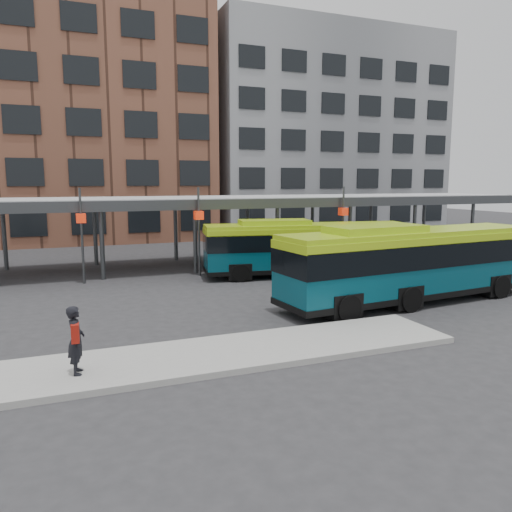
% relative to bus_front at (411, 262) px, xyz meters
% --- Properties ---
extents(ground, '(120.00, 120.00, 0.00)m').
position_rel_bus_front_xyz_m(ground, '(-3.72, -0.47, -1.75)').
color(ground, '#28282B').
rests_on(ground, ground).
extents(boarding_island, '(14.00, 3.00, 0.18)m').
position_rel_bus_front_xyz_m(boarding_island, '(-9.22, -3.47, -1.66)').
color(boarding_island, gray).
rests_on(boarding_island, ground).
extents(canopy, '(40.00, 6.53, 4.80)m').
position_rel_bus_front_xyz_m(canopy, '(-3.77, 12.39, 2.16)').
color(canopy, '#999B9E').
rests_on(canopy, ground).
extents(building_brick, '(26.00, 14.00, 22.00)m').
position_rel_bus_front_xyz_m(building_brick, '(-13.72, 31.53, 9.25)').
color(building_brick, brown).
rests_on(building_brick, ground).
extents(building_grey, '(24.00, 14.00, 20.00)m').
position_rel_bus_front_xyz_m(building_grey, '(12.28, 31.53, 8.25)').
color(building_grey, slate).
rests_on(building_grey, ground).
extents(bus_front, '(12.39, 3.74, 3.36)m').
position_rel_bus_front_xyz_m(bus_front, '(0.00, 0.00, 0.00)').
color(bus_front, '#063D4B').
rests_on(bus_front, ground).
extents(bus_rear, '(11.42, 4.31, 3.08)m').
position_rel_bus_front_xyz_m(bus_rear, '(-1.25, 7.16, -0.15)').
color(bus_rear, '#063D4B').
rests_on(bus_rear, ground).
extents(pedestrian, '(0.47, 0.69, 1.79)m').
position_rel_bus_front_xyz_m(pedestrian, '(-13.50, -3.75, -0.66)').
color(pedestrian, black).
rests_on(pedestrian, boarding_island).
extents(bike_rack, '(6.30, 1.47, 1.04)m').
position_rel_bus_front_xyz_m(bike_rack, '(9.38, 11.47, -1.28)').
color(bike_rack, slate).
rests_on(bike_rack, ground).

